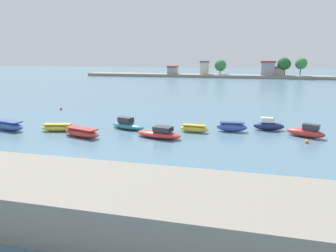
# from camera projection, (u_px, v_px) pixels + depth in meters

# --- Properties ---
(ground_plane) EXTENTS (400.00, 400.00, 0.00)m
(ground_plane) POSITION_uv_depth(u_px,v_px,m) (46.00, 166.00, 25.83)
(ground_plane) COLOR slate
(moored_boat_0) EXTENTS (5.45, 2.51, 1.23)m
(moored_boat_0) POSITION_uv_depth(u_px,v_px,m) (8.00, 126.00, 38.00)
(moored_boat_0) COLOR #3856A8
(moored_boat_0) RESTS_ON ground
(moored_boat_1) EXTENTS (4.35, 2.06, 0.94)m
(moored_boat_1) POSITION_uv_depth(u_px,v_px,m) (58.00, 128.00, 37.56)
(moored_boat_1) COLOR yellow
(moored_boat_1) RESTS_ON ground
(moored_boat_2) EXTENTS (5.30, 2.83, 1.07)m
(moored_boat_2) POSITION_uv_depth(u_px,v_px,m) (82.00, 133.00, 34.89)
(moored_boat_2) COLOR #C63833
(moored_boat_2) RESTS_ON ground
(moored_boat_3) EXTENTS (5.27, 3.19, 1.51)m
(moored_boat_3) POSITION_uv_depth(u_px,v_px,m) (128.00, 125.00, 38.66)
(moored_boat_3) COLOR teal
(moored_boat_3) RESTS_ON ground
(moored_boat_4) EXTENTS (5.75, 2.95, 1.38)m
(moored_boat_4) POSITION_uv_depth(u_px,v_px,m) (159.00, 133.00, 34.48)
(moored_boat_4) COLOR #C63833
(moored_boat_4) RESTS_ON ground
(moored_boat_5) EXTENTS (3.64, 1.35, 0.93)m
(moored_boat_5) POSITION_uv_depth(u_px,v_px,m) (194.00, 129.00, 37.07)
(moored_boat_5) COLOR yellow
(moored_boat_5) RESTS_ON ground
(moored_boat_6) EXTENTS (3.79, 1.27, 1.20)m
(moored_boat_6) POSITION_uv_depth(u_px,v_px,m) (232.00, 127.00, 37.38)
(moored_boat_6) COLOR #3856A8
(moored_boat_6) RESTS_ON ground
(moored_boat_7) EXTENTS (3.83, 1.50, 1.63)m
(moored_boat_7) POSITION_uv_depth(u_px,v_px,m) (268.00, 125.00, 37.97)
(moored_boat_7) COLOR navy
(moored_boat_7) RESTS_ON ground
(moored_boat_8) EXTENTS (4.48, 3.02, 1.59)m
(moored_boat_8) POSITION_uv_depth(u_px,v_px,m) (306.00, 132.00, 34.84)
(moored_boat_8) COLOR #C63833
(moored_boat_8) RESTS_ON ground
(mooring_buoy_0) EXTENTS (0.40, 0.40, 0.40)m
(mooring_buoy_0) POSITION_uv_depth(u_px,v_px,m) (61.00, 109.00, 52.02)
(mooring_buoy_0) COLOR red
(mooring_buoy_0) RESTS_ON ground
(mooring_buoy_1) EXTENTS (0.39, 0.39, 0.39)m
(mooring_buoy_1) POSITION_uv_depth(u_px,v_px,m) (307.00, 142.00, 32.42)
(mooring_buoy_1) COLOR orange
(mooring_buoy_1) RESTS_ON ground
(distant_shoreline) EXTENTS (102.88, 9.92, 8.33)m
(distant_shoreline) POSITION_uv_depth(u_px,v_px,m) (222.00, 72.00, 126.61)
(distant_shoreline) COLOR gray
(distant_shoreline) RESTS_ON ground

